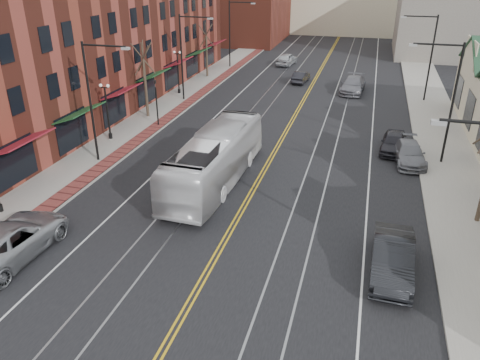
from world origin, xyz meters
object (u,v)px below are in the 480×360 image
Objects in this scene: parked_car_c at (409,153)px; parked_car_b at (392,258)px; transit_bus at (215,159)px; parked_suv at (12,240)px; parked_car_d at (394,142)px.

parked_car_b is at bearing -101.58° from parked_car_c.
transit_bus reaches higher than parked_suv.
transit_bus is at bearing -122.27° from parked_suv.
parked_car_b is at bearing 149.26° from transit_bus.
parked_suv is at bearing -143.88° from parked_car_c.
parked_car_c is at bearing -148.36° from transit_bus.
transit_bus reaches higher than parked_car_b.
transit_bus is 13.81m from parked_car_d.
parked_car_b is 13.54m from parked_car_c.
parked_car_b is (10.50, -6.76, -0.82)m from transit_bus.
parked_car_d is at bearing -131.83° from parked_suv.
transit_bus is 2.79× the size of parked_car_d.
parked_car_d is (17.61, 18.61, -0.13)m from parked_suv.
parked_suv is 1.45× the size of parked_car_d.
parked_car_d is (-0.99, 1.80, 0.03)m from parked_car_c.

